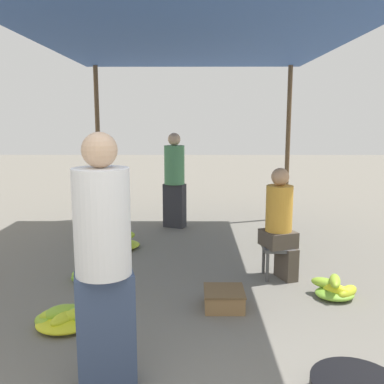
{
  "coord_description": "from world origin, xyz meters",
  "views": [
    {
      "loc": [
        0.03,
        -1.89,
        1.81
      ],
      "look_at": [
        0.0,
        3.1,
        0.95
      ],
      "focal_mm": 40.0,
      "sensor_mm": 36.0,
      "label": 1
    }
  ],
  "objects": [
    {
      "name": "stool",
      "position": [
        0.99,
        2.83,
        0.3
      ],
      "size": [
        0.34,
        0.34,
        0.37
      ],
      "color": "#4C4C4C",
      "rests_on": "ground"
    },
    {
      "name": "banana_pile_right_0",
      "position": [
        1.47,
        2.24,
        0.09
      ],
      "size": [
        0.51,
        0.42,
        0.23
      ],
      "color": "#9EC330",
      "rests_on": "ground"
    },
    {
      "name": "crate_near",
      "position": [
        0.32,
        2.01,
        0.09
      ],
      "size": [
        0.39,
        0.39,
        0.18
      ],
      "color": "olive",
      "rests_on": "ground"
    },
    {
      "name": "banana_pile_right_1",
      "position": [
        1.25,
        4.13,
        0.09
      ],
      "size": [
        0.46,
        0.36,
        0.25
      ],
      "color": "#ADC92D",
      "rests_on": "ground"
    },
    {
      "name": "vendor_seated",
      "position": [
        1.0,
        2.82,
        0.66
      ],
      "size": [
        0.44,
        0.44,
        1.27
      ],
      "color": "#4C4238",
      "rests_on": "ground"
    },
    {
      "name": "canopy_post_back_left",
      "position": [
        -1.7,
        5.78,
        1.36
      ],
      "size": [
        0.08,
        0.08,
        2.73
      ],
      "primitive_type": "cylinder",
      "color": "brown",
      "rests_on": "ground"
    },
    {
      "name": "banana_pile_left_0",
      "position": [
        -1.11,
        1.62,
        0.08
      ],
      "size": [
        0.6,
        0.5,
        0.18
      ],
      "color": "#91BE32",
      "rests_on": "ground"
    },
    {
      "name": "banana_pile_left_2",
      "position": [
        -1.02,
        3.96,
        0.09
      ],
      "size": [
        0.56,
        0.57,
        0.24
      ],
      "color": "#7DB636",
      "rests_on": "ground"
    },
    {
      "name": "canopy_tarp",
      "position": [
        0.0,
        3.04,
        2.75
      ],
      "size": [
        3.8,
        5.88,
        0.04
      ],
      "primitive_type": "cube",
      "color": "#33569E",
      "rests_on": "canopy_post_front_left"
    },
    {
      "name": "banana_pile_left_1",
      "position": [
        -1.11,
        2.78,
        0.07
      ],
      "size": [
        0.63,
        0.5,
        0.22
      ],
      "color": "#ADCA2D",
      "rests_on": "ground"
    },
    {
      "name": "shopper_walking_mid",
      "position": [
        -0.3,
        5.17,
        0.82
      ],
      "size": [
        0.44,
        0.44,
        1.59
      ],
      "color": "#2D2D33",
      "rests_on": "ground"
    },
    {
      "name": "canopy_post_back_right",
      "position": [
        1.7,
        5.78,
        1.36
      ],
      "size": [
        0.08,
        0.08,
        2.73
      ],
      "primitive_type": "cylinder",
      "color": "brown",
      "rests_on": "ground"
    },
    {
      "name": "vendor_foreground",
      "position": [
        -0.57,
        0.78,
        0.9
      ],
      "size": [
        0.45,
        0.45,
        1.73
      ],
      "color": "#384766",
      "rests_on": "ground"
    }
  ]
}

